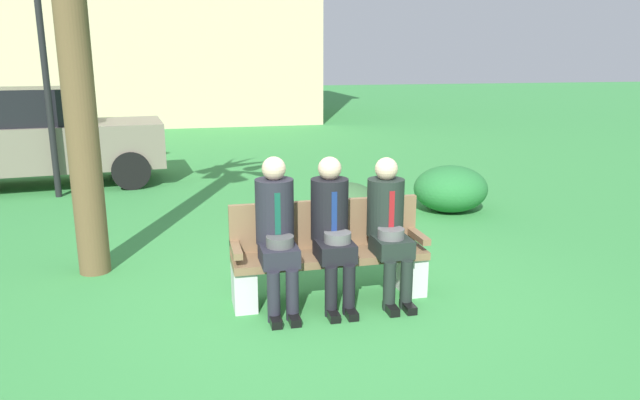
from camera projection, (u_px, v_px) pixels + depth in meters
ground_plane at (328, 303)px, 5.34m from camera, size 80.00×80.00×0.00m
park_bench at (329, 254)px, 5.39m from camera, size 1.79×0.44×0.90m
seated_man_left at (276, 227)px, 5.08m from camera, size 0.34×0.72×1.35m
seated_man_middle at (332, 224)px, 5.20m from camera, size 0.34×0.72×1.33m
seated_man_right at (388, 222)px, 5.32m from camera, size 0.34×0.72×1.31m
shrub_near_bench at (345, 203)px, 7.82m from camera, size 0.89×0.82×0.56m
shrub_mid_lawn at (451, 189)px, 8.43m from camera, size 1.07×0.98×0.67m
parked_car_near at (42, 138)px, 9.97m from camera, size 4.04×2.03×1.68m
street_lamp at (43, 51)px, 8.84m from camera, size 0.24×0.24×3.72m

